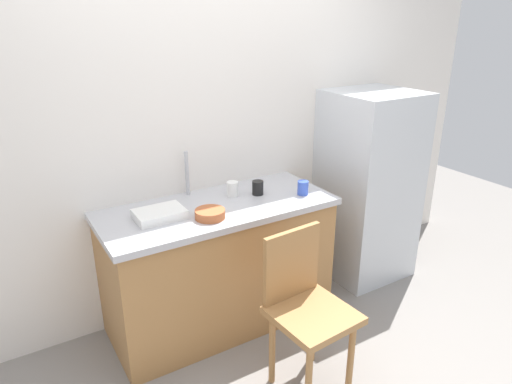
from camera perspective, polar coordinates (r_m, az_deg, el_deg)
The scene contains 12 objects.
ground_plane at distance 2.87m, azimuth 3.37°, elevation -21.51°, with size 8.00×8.00×0.00m, color gray.
back_wall at distance 3.06m, azimuth -6.89°, elevation 7.71°, with size 4.80×0.10×2.47m, color white.
cabinet_base at distance 3.05m, azimuth -4.56°, elevation -9.22°, with size 1.41×0.60×0.80m, color #A87542.
countertop at distance 2.86m, azimuth -4.81°, elevation -1.94°, with size 1.45×0.64×0.04m, color #B7B7BC.
faucet at distance 2.98m, azimuth -8.49°, elevation 2.29°, with size 0.02×0.02×0.29m, color #B7B7BC.
refrigerator at distance 3.61m, azimuth 13.56°, elevation 0.71°, with size 0.61×0.59×1.43m, color silver.
chair at distance 2.54m, azimuth 6.11°, elevation -13.67°, with size 0.43×0.43×0.89m.
dish_tray at distance 2.71m, azimuth -11.79°, elevation -2.67°, with size 0.28×0.20×0.05m, color white.
terracotta_bowl at distance 2.67m, azimuth -5.68°, elevation -2.70°, with size 0.17×0.17×0.05m, color #B25B33.
cup_black at distance 2.99m, azimuth 0.22°, elevation 0.53°, with size 0.07×0.07×0.09m, color black.
cup_blue at distance 3.00m, azimuth 5.80°, elevation 0.52°, with size 0.07×0.07×0.09m, color blue.
cup_white at distance 2.96m, azimuth -2.91°, elevation 0.37°, with size 0.07×0.07×0.09m, color white.
Camera 1 is at (-1.22, -1.71, 1.95)m, focal length 32.49 mm.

